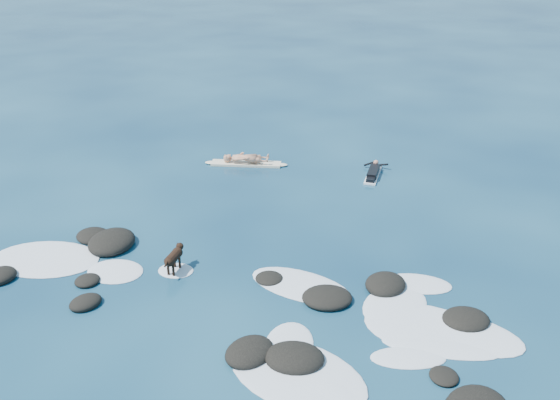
% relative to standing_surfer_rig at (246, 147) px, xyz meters
% --- Properties ---
extents(ground, '(160.00, 160.00, 0.00)m').
position_rel_standing_surfer_rig_xyz_m(ground, '(2.47, -8.96, -0.81)').
color(ground, '#0A2642').
rests_on(ground, ground).
extents(reef_rocks, '(14.98, 7.10, 0.59)m').
position_rel_standing_surfer_rig_xyz_m(reef_rocks, '(3.47, -10.00, -0.70)').
color(reef_rocks, black).
rests_on(reef_rocks, ground).
extents(breaking_foam, '(16.19, 7.04, 0.12)m').
position_rel_standing_surfer_rig_xyz_m(breaking_foam, '(4.74, -10.07, -0.80)').
color(breaking_foam, white).
rests_on(breaking_foam, ground).
extents(standing_surfer_rig, '(3.58, 1.14, 2.04)m').
position_rel_standing_surfer_rig_xyz_m(standing_surfer_rig, '(0.00, 0.00, 0.00)').
color(standing_surfer_rig, '#F9EAC7').
rests_on(standing_surfer_rig, ground).
extents(paddling_surfer_rig, '(1.05, 2.33, 0.41)m').
position_rel_standing_surfer_rig_xyz_m(paddling_surfer_rig, '(5.43, 0.24, -0.67)').
color(paddling_surfer_rig, white).
rests_on(paddling_surfer_rig, ground).
extents(dog, '(0.34, 1.27, 0.80)m').
position_rel_standing_surfer_rig_xyz_m(dog, '(0.64, -8.88, -0.27)').
color(dog, black).
rests_on(dog, ground).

